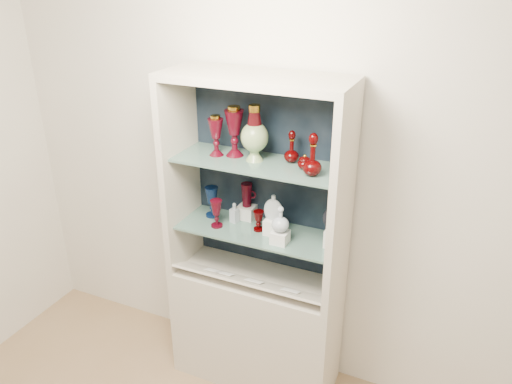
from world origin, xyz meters
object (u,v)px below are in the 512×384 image
at_px(ruby_decanter_b, 292,146).
at_px(cobalt_goblet, 212,202).
at_px(lidded_bowl, 305,162).
at_px(clear_square_bottle, 234,213).
at_px(ruby_goblet_small, 258,221).
at_px(flat_flask, 273,207).
at_px(enamel_urn, 255,133).
at_px(cameo_medallion, 334,218).
at_px(pedestal_lamp_left, 216,136).
at_px(ruby_goblet_tall, 216,213).
at_px(ruby_decanter_a, 313,152).
at_px(clear_round_decanter, 280,220).
at_px(pedestal_lamp_right, 234,131).
at_px(ruby_pitcher, 247,195).

xyz_separation_m(ruby_decanter_b, cobalt_goblet, (-0.49, -0.02, -0.42)).
height_order(lidded_bowl, clear_square_bottle, lidded_bowl).
bearing_deg(ruby_goblet_small, flat_flask, -1.67).
relative_size(clear_square_bottle, flat_flask, 0.81).
bearing_deg(enamel_urn, cameo_medallion, -1.97).
xyz_separation_m(pedestal_lamp_left, ruby_goblet_tall, (0.02, -0.06, -0.45)).
bearing_deg(lidded_bowl, cobalt_goblet, 175.33).
bearing_deg(ruby_decanter_b, pedestal_lamp_left, -171.12).
distance_m(lidded_bowl, cobalt_goblet, 0.69).
xyz_separation_m(ruby_goblet_tall, flat_flask, (0.33, 0.05, 0.08)).
bearing_deg(ruby_decanter_b, flat_flask, -136.99).
bearing_deg(ruby_decanter_a, ruby_goblet_small, 168.68).
bearing_deg(lidded_bowl, clear_round_decanter, -139.02).
bearing_deg(pedestal_lamp_right, clear_square_bottle, -167.55).
bearing_deg(clear_round_decanter, flat_flask, 133.27).
bearing_deg(cobalt_goblet, clear_round_decanter, -14.86).
distance_m(ruby_decanter_a, ruby_goblet_small, 0.58).
height_order(ruby_decanter_b, cobalt_goblet, ruby_decanter_b).
height_order(pedestal_lamp_left, lidded_bowl, pedestal_lamp_left).
bearing_deg(ruby_pitcher, ruby_decanter_b, -13.54).
height_order(lidded_bowl, cameo_medallion, lidded_bowl).
height_order(pedestal_lamp_right, ruby_decanter_a, pedestal_lamp_right).
xyz_separation_m(cobalt_goblet, ruby_goblet_tall, (0.09, -0.11, -0.01)).
bearing_deg(cobalt_goblet, pedestal_lamp_left, -35.13).
relative_size(ruby_decanter_a, ruby_pitcher, 1.74).
height_order(clear_square_bottle, cameo_medallion, cameo_medallion).
distance_m(pedestal_lamp_right, enamel_urn, 0.13).
bearing_deg(clear_square_bottle, clear_round_decanter, -18.93).
bearing_deg(ruby_pitcher, pedestal_lamp_left, -143.38).
bearing_deg(lidded_bowl, cameo_medallion, -1.57).
distance_m(ruby_decanter_a, ruby_pitcher, 0.62).
relative_size(ruby_goblet_tall, cameo_medallion, 1.18).
distance_m(pedestal_lamp_left, ruby_pitcher, 0.42).
bearing_deg(enamel_urn, flat_flask, -7.43).
height_order(ruby_goblet_tall, cameo_medallion, cameo_medallion).
bearing_deg(clear_round_decanter, ruby_goblet_tall, 176.58).
height_order(enamel_urn, clear_square_bottle, enamel_urn).
distance_m(ruby_decanter_b, clear_square_bottle, 0.56).
bearing_deg(pedestal_lamp_right, cobalt_goblet, 175.20).
bearing_deg(clear_round_decanter, ruby_pitcher, 146.32).
xyz_separation_m(flat_flask, cameo_medallion, (0.34, -0.00, 0.00)).
relative_size(pedestal_lamp_left, ruby_goblet_tall, 1.35).
bearing_deg(lidded_bowl, ruby_decanter_b, 146.78).
xyz_separation_m(pedestal_lamp_right, flat_flask, (0.25, -0.04, -0.39)).
height_order(ruby_decanter_b, lidded_bowl, ruby_decanter_b).
height_order(pedestal_lamp_left, clear_square_bottle, pedestal_lamp_left).
distance_m(ruby_decanter_a, clear_square_bottle, 0.69).
xyz_separation_m(lidded_bowl, ruby_goblet_small, (-0.26, -0.00, -0.40)).
xyz_separation_m(ruby_decanter_a, ruby_pitcher, (-0.45, 0.18, -0.39)).
relative_size(enamel_urn, ruby_decanter_b, 1.62).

